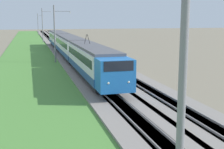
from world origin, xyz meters
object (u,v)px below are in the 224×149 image
(catenary_mast_near, at_px, (184,94))
(catenary_mast_distant, at_px, (38,24))
(catenary_mast_far, at_px, (43,25))
(passenger_train, at_px, (70,45))
(catenary_mast_mid, at_px, (55,33))

(catenary_mast_near, relative_size, catenary_mast_distant, 1.06)
(catenary_mast_far, bearing_deg, catenary_mast_distant, -0.01)
(passenger_train, height_order, catenary_mast_distant, catenary_mast_distant)
(catenary_mast_near, relative_size, catenary_mast_mid, 1.06)
(passenger_train, distance_m, catenary_mast_mid, 5.31)
(catenary_mast_far, bearing_deg, catenary_mast_mid, -179.99)
(passenger_train, relative_size, catenary_mast_near, 6.33)
(passenger_train, xyz_separation_m, catenary_mast_mid, (-4.04, 2.65, 2.20))
(catenary_mast_near, height_order, catenary_mast_mid, catenary_mast_near)
(passenger_train, xyz_separation_m, catenary_mast_far, (36.76, 2.66, 2.60))
(catenary_mast_mid, relative_size, catenary_mast_far, 0.92)
(catenary_mast_near, xyz_separation_m, catenary_mast_far, (81.59, 0.00, 0.12))
(catenary_mast_near, distance_m, catenary_mast_mid, 40.80)
(catenary_mast_mid, bearing_deg, catenary_mast_far, 0.01)
(catenary_mast_near, bearing_deg, catenary_mast_mid, -0.00)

